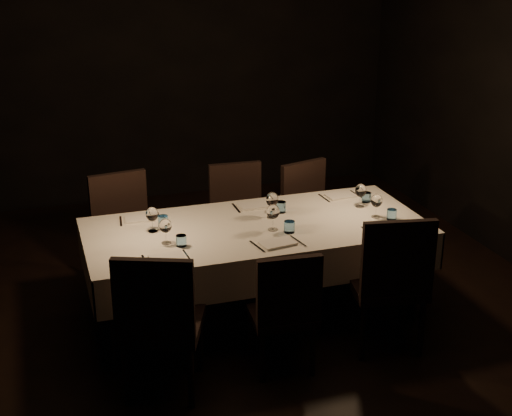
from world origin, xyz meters
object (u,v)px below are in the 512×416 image
object	(u,v)px
chair_near_center	(285,306)
chair_far_left	(124,229)
chair_near_right	(390,278)
chair_far_center	(239,214)
dining_table	(256,235)
chair_far_right	(310,211)
chair_near_left	(159,319)

from	to	relation	value
chair_near_center	chair_far_left	size ratio (longest dim) A/B	0.90
chair_near_right	chair_far_center	size ratio (longest dim) A/B	1.09
chair_far_left	chair_near_right	bearing A→B (deg)	-51.42
chair_near_center	chair_near_right	bearing A→B (deg)	-172.67
chair_near_right	chair_far_center	distance (m)	1.70
dining_table	chair_far_center	world-z (taller)	chair_far_center
chair_near_center	chair_far_right	size ratio (longest dim) A/B	0.94
chair_near_left	chair_far_center	xyz separation A→B (m)	(1.00, 1.64, -0.03)
chair_far_left	chair_near_left	bearing A→B (deg)	-98.59
chair_near_left	chair_near_center	xyz separation A→B (m)	(0.83, 0.02, -0.06)
dining_table	chair_near_right	world-z (taller)	chair_near_right
chair_near_left	chair_far_center	distance (m)	1.92
chair_far_center	chair_far_right	xyz separation A→B (m)	(0.62, -0.12, -0.00)
chair_far_center	chair_near_right	bearing A→B (deg)	-65.98
dining_table	chair_near_center	size ratio (longest dim) A/B	2.83
chair_near_left	chair_near_right	world-z (taller)	chair_near_right
chair_far_center	chair_near_center	bearing A→B (deg)	-93.35
chair_far_center	chair_far_right	bearing A→B (deg)	-8.12
chair_near_right	chair_far_left	size ratio (longest dim) A/B	1.05
dining_table	chair_near_center	bearing A→B (deg)	-93.94
dining_table	chair_near_center	distance (m)	0.80
dining_table	chair_near_left	size ratio (longest dim) A/B	2.47
chair_near_right	chair_far_right	bearing A→B (deg)	-79.28
chair_far_center	chair_far_left	bearing A→B (deg)	-173.36
chair_near_left	chair_near_center	distance (m)	0.84
dining_table	chair_far_right	size ratio (longest dim) A/B	2.67
chair_near_left	chair_far_right	distance (m)	2.22
dining_table	chair_far_center	bearing A→B (deg)	82.25
dining_table	chair_near_center	xyz separation A→B (m)	(-0.05, -0.78, -0.19)
chair_near_right	chair_near_left	bearing A→B (deg)	12.61
dining_table	chair_far_left	size ratio (longest dim) A/B	2.55
chair_far_right	chair_near_center	bearing A→B (deg)	-133.31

